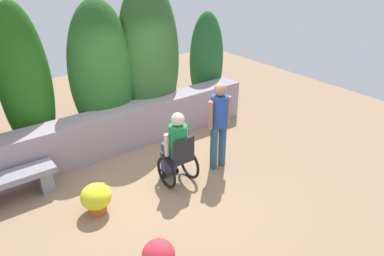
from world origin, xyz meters
The scene contains 7 objects.
ground_plane centered at (0.00, 0.00, 0.00)m, with size 13.57×13.57×0.00m, color #957559.
stone_retaining_wall centered at (0.00, 1.42, 0.43)m, with size 5.88×0.52×0.86m, color gray.
hedge_backdrop centered at (-0.19, 2.01, 1.46)m, with size 6.50×1.09×3.24m.
stone_bench centered at (-2.28, 0.90, 0.32)m, with size 1.48×0.40×0.47m.
person_in_wheelchair centered at (0.20, -0.23, 0.62)m, with size 0.53×0.66×1.33m.
person_standing_companion centered at (1.08, -0.30, 0.95)m, with size 0.49×0.30×1.64m.
flower_pot_purple_near centered at (-1.26, -0.18, 0.26)m, with size 0.47×0.47×0.48m.
Camera 1 is at (-2.65, -4.53, 3.64)m, focal length 33.02 mm.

